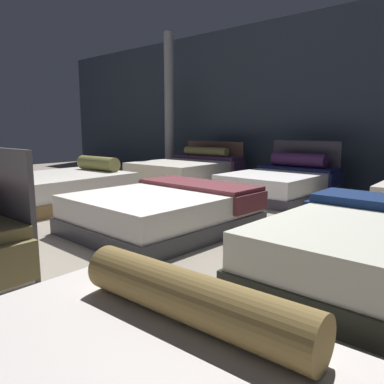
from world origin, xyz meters
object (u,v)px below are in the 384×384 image
object	(u,v)px
bed_3	(60,188)
bed_6	(187,172)
bed_4	(164,210)
bed_7	(281,183)
bed_5	(382,251)
support_pillar	(169,105)

from	to	relation	value
bed_3	bed_6	size ratio (longest dim) A/B	0.94
bed_3	bed_4	distance (m)	2.35
bed_4	bed_7	bearing A→B (deg)	92.17
bed_4	bed_5	bearing A→B (deg)	2.14
bed_3	support_pillar	bearing A→B (deg)	108.02
bed_5	support_pillar	world-z (taller)	support_pillar
bed_7	support_pillar	xyz separation A→B (m)	(-3.75, 1.01, 1.50)
bed_6	bed_7	xyz separation A→B (m)	(2.24, -0.03, -0.02)
bed_3	bed_6	world-z (taller)	bed_6
support_pillar	bed_7	bearing A→B (deg)	-15.00
bed_3	bed_6	distance (m)	2.91
bed_3	bed_7	xyz separation A→B (m)	(2.30, 2.88, 0.00)
bed_3	bed_5	bearing A→B (deg)	-1.91
bed_4	bed_6	xyz separation A→B (m)	(-2.28, 2.90, 0.04)
bed_3	bed_5	distance (m)	4.73
bed_4	bed_5	distance (m)	2.38
bed_7	bed_6	bearing A→B (deg)	179.58
bed_7	bed_3	bearing A→B (deg)	-128.33
bed_3	bed_7	bearing A→B (deg)	48.96
bed_4	bed_7	world-z (taller)	bed_7
bed_6	bed_7	world-z (taller)	bed_7
bed_4	support_pillar	xyz separation A→B (m)	(-3.80, 3.88, 1.52)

